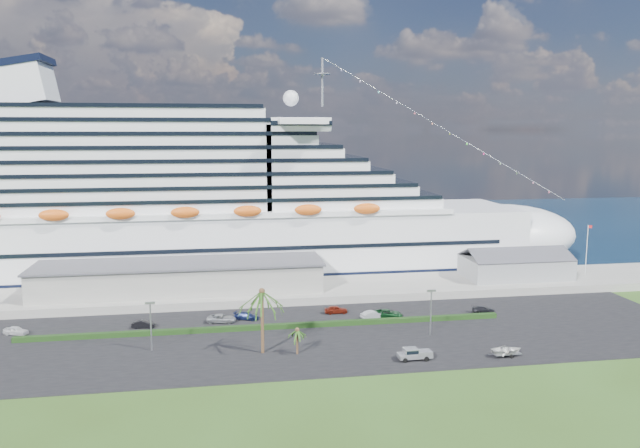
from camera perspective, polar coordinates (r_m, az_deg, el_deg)
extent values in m
plane|color=#304918|center=(101.84, 0.67, -12.20)|extent=(420.00, 420.00, 0.00)
cube|color=black|center=(112.03, -0.33, -10.20)|extent=(140.00, 38.00, 0.12)
cube|color=gray|center=(139.30, -2.22, -6.07)|extent=(240.00, 20.00, 1.80)
cube|color=#0B1E33|center=(227.25, -5.05, -0.59)|extent=(420.00, 160.00, 0.02)
cube|color=silver|center=(160.27, -10.43, -1.66)|extent=(160.00, 30.00, 16.00)
ellipsoid|color=silver|center=(177.62, 16.33, -0.87)|extent=(40.00, 30.00, 16.00)
cube|color=black|center=(161.60, -10.36, -4.04)|extent=(164.00, 30.60, 2.40)
cube|color=silver|center=(158.62, -15.00, 5.94)|extent=(128.00, 26.00, 24.80)
cube|color=silver|center=(158.94, -2.37, 9.04)|extent=(14.00, 38.00, 3.20)
cube|color=silver|center=(163.95, -25.23, 11.59)|extent=(11.58, 14.00, 11.58)
cylinder|color=gray|center=(160.41, 0.22, 12.83)|extent=(0.70, 0.70, 12.00)
ellipsoid|color=#DF5A15|center=(143.31, -12.24, 1.04)|extent=(90.00, 2.40, 2.60)
ellipsoid|color=#DF5A15|center=(174.66, -11.74, 2.39)|extent=(90.00, 2.40, 2.60)
cube|color=black|center=(160.13, -10.44, -1.38)|extent=(144.00, 30.40, 0.90)
cube|color=gray|center=(137.62, -12.65, -4.78)|extent=(60.00, 14.00, 6.00)
cube|color=#4C4C54|center=(136.94, -12.69, -3.52)|extent=(61.00, 15.00, 0.40)
cube|color=gray|center=(153.68, 17.44, -3.80)|extent=(24.00, 12.00, 4.80)
cube|color=#4C4C54|center=(150.36, 18.01, -2.70)|extent=(24.00, 6.31, 2.74)
cube|color=#4C4C54|center=(155.60, 17.00, -2.28)|extent=(24.00, 6.31, 2.74)
cylinder|color=silver|center=(161.85, 23.20, -2.19)|extent=(0.16, 0.16, 12.00)
cube|color=red|center=(161.24, 23.46, -0.23)|extent=(1.00, 0.04, 0.70)
cube|color=black|center=(115.69, -4.69, -9.34)|extent=(88.00, 1.10, 0.90)
cylinder|color=gray|center=(107.26, -15.20, -9.09)|extent=(0.24, 0.24, 8.00)
cube|color=gray|center=(106.11, -15.29, -6.98)|extent=(1.60, 0.35, 0.35)
cylinder|color=gray|center=(112.78, 10.10, -8.04)|extent=(0.24, 0.24, 8.00)
cube|color=gray|center=(111.69, 10.16, -6.02)|extent=(1.60, 0.35, 0.35)
cylinder|color=#47301E|center=(102.72, -5.29, -8.95)|extent=(0.54, 0.54, 10.50)
sphere|color=#47301E|center=(101.27, -5.33, -6.11)|extent=(0.98, 0.98, 0.98)
cylinder|color=#47301E|center=(102.81, -2.09, -10.75)|extent=(0.35, 0.35, 4.20)
sphere|color=#47301E|center=(102.13, -2.10, -9.64)|extent=(0.73, 0.73, 0.73)
imported|color=silver|center=(124.55, -26.05, -8.76)|extent=(4.76, 3.28, 1.50)
imported|color=black|center=(120.46, -15.84, -8.80)|extent=(4.31, 1.87, 1.38)
imported|color=gray|center=(120.50, -8.98, -8.53)|extent=(5.79, 3.31, 1.52)
imported|color=#151F4B|center=(121.68, -6.75, -8.34)|extent=(5.22, 3.67, 1.40)
imported|color=maroon|center=(124.74, 1.47, -7.82)|extent=(4.63, 2.00, 1.56)
imported|color=#B8BBC0|center=(121.75, 4.84, -8.27)|extent=(4.93, 2.71, 1.54)
imported|color=#0E3918|center=(122.76, 6.25, -8.14)|extent=(6.13, 4.26, 1.55)
imported|color=black|center=(129.21, 14.72, -7.58)|extent=(4.80, 2.83, 1.31)
cylinder|color=black|center=(100.53, 7.78, -12.24)|extent=(0.81, 0.31, 0.80)
cylinder|color=black|center=(102.23, 7.46, -11.88)|extent=(0.81, 0.31, 0.80)
cylinder|color=black|center=(101.57, 9.71, -12.07)|extent=(0.81, 0.31, 0.80)
cylinder|color=black|center=(103.25, 9.36, -11.71)|extent=(0.81, 0.31, 0.80)
cube|color=#A2A4A8|center=(101.80, 8.67, -11.78)|extent=(5.47, 2.19, 0.70)
cube|color=#A2A4A8|center=(102.11, 9.46, -11.50)|extent=(2.47, 2.04, 0.55)
cube|color=#A2A4A8|center=(101.36, 8.29, -11.45)|extent=(2.27, 1.98, 0.95)
cube|color=black|center=(101.32, 8.29, -11.39)|extent=(2.07, 2.02, 0.55)
cube|color=#A2A4A8|center=(101.08, 7.40, -11.79)|extent=(0.97, 1.93, 0.35)
cube|color=gray|center=(106.43, 16.71, -11.26)|extent=(4.57, 1.87, 0.12)
cylinder|color=gray|center=(105.58, 15.69, -11.38)|extent=(2.15, 0.18, 0.08)
cylinder|color=black|center=(105.94, 17.11, -11.50)|extent=(0.63, 0.24, 0.62)
cylinder|color=black|center=(107.42, 16.68, -11.20)|extent=(0.63, 0.24, 0.62)
imported|color=silver|center=(106.25, 16.72, -10.97)|extent=(5.11, 3.77, 1.03)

